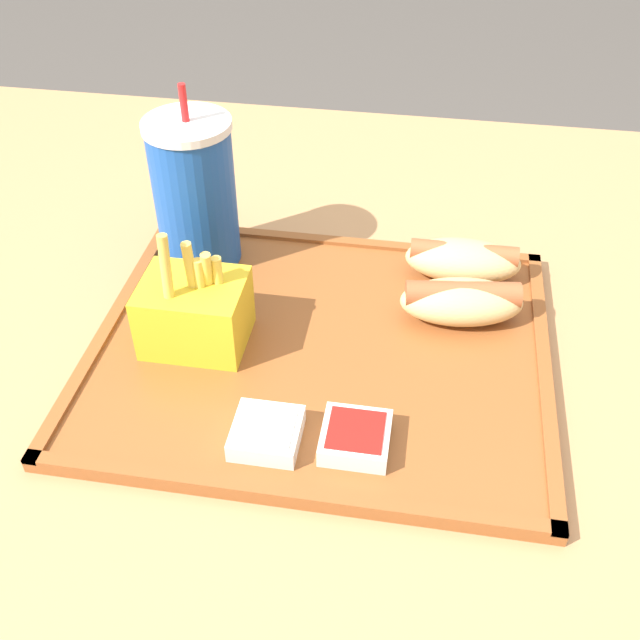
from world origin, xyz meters
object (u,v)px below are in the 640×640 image
sauce_cup_mayo (267,432)px  soda_cup (195,193)px  sauce_cup_ketchup (356,437)px  hot_dog_near (462,300)px  hot_dog_far (463,259)px  fries_carton (195,310)px

sauce_cup_mayo → soda_cup: bearing=117.3°
soda_cup → sauce_cup_ketchup: (0.19, -0.23, -0.07)m
sauce_cup_mayo → hot_dog_near: bearing=50.0°
hot_dog_far → sauce_cup_mayo: 0.28m
sauce_cup_mayo → sauce_cup_ketchup: 0.07m
soda_cup → hot_dog_far: soda_cup is taller
hot_dog_near → sauce_cup_mayo: size_ratio=2.26×
fries_carton → soda_cup: bearing=104.8°
hot_dog_far → sauce_cup_mayo: hot_dog_far is taller
soda_cup → sauce_cup_mayo: (0.12, -0.23, -0.07)m
hot_dog_far → fries_carton: fries_carton is taller
hot_dog_near → sauce_cup_ketchup: bearing=-114.7°
soda_cup → hot_dog_far: bearing=1.5°
hot_dog_far → sauce_cup_ketchup: 0.25m
hot_dog_far → hot_dog_near: same height
hot_dog_far → soda_cup: bearing=-178.5°
sauce_cup_mayo → sauce_cup_ketchup: same height
hot_dog_far → sauce_cup_ketchup: hot_dog_far is taller
soda_cup → sauce_cup_mayo: 0.27m
sauce_cup_ketchup → fries_carton: bearing=147.0°
soda_cup → fries_carton: (0.03, -0.12, -0.04)m
soda_cup → fries_carton: 0.14m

